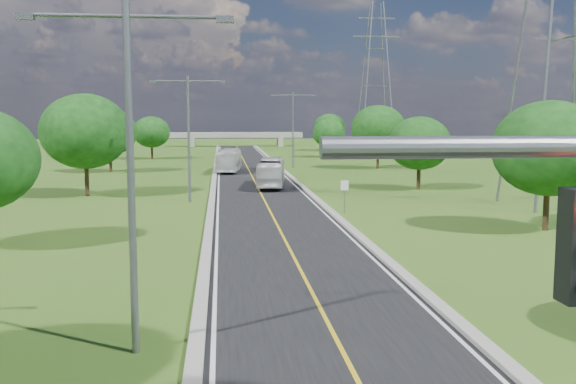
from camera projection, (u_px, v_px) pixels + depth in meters
name	position (u px, v px, depth m)	size (l,w,h in m)	color
ground	(255.00, 182.00, 66.75)	(260.00, 260.00, 0.00)	#2B4F16
road	(252.00, 177.00, 72.67)	(8.00, 150.00, 0.06)	black
curb_left	(214.00, 176.00, 72.23)	(0.50, 150.00, 0.22)	gray
curb_right	(289.00, 176.00, 73.10)	(0.50, 150.00, 0.22)	gray
speed_limit_sign	(344.00, 191.00, 45.35)	(0.55, 0.09, 2.40)	slate
overpass	(236.00, 136.00, 145.48)	(30.00, 3.00, 3.20)	gray
streetlight_near_left	(130.00, 149.00, 18.02)	(5.90, 0.25, 10.00)	slate
streetlight_mid_left	(189.00, 128.00, 50.62)	(5.90, 0.25, 10.00)	slate
streetlight_far_right	(293.00, 123.00, 84.44)	(5.90, 0.25, 10.00)	slate
power_tower_near	(564.00, 19.00, 47.61)	(9.00, 6.40, 28.00)	slate
power_tower_far	(376.00, 78.00, 122.10)	(9.00, 6.40, 28.00)	slate
tree_lc	(85.00, 131.00, 54.67)	(7.56, 7.56, 8.79)	black
tree_ld	(110.00, 132.00, 78.24)	(6.72, 6.72, 7.82)	black
tree_le	(152.00, 132.00, 102.28)	(5.88, 5.88, 6.84)	black
tree_rb	(549.00, 148.00, 38.18)	(6.72, 6.72, 7.82)	black
tree_rc	(419.00, 143.00, 59.88)	(5.88, 5.88, 6.84)	black
tree_rd	(378.00, 128.00, 83.68)	(7.14, 7.14, 8.30)	black
tree_re	(329.00, 133.00, 107.27)	(5.46, 5.46, 6.35)	black
tree_rf	(329.00, 127.00, 127.32)	(6.30, 6.30, 7.33)	black
bus_outbound	(271.00, 173.00, 61.97)	(2.28, 9.74, 2.71)	silver
bus_inbound	(229.00, 160.00, 78.90)	(2.30, 9.85, 2.74)	silver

